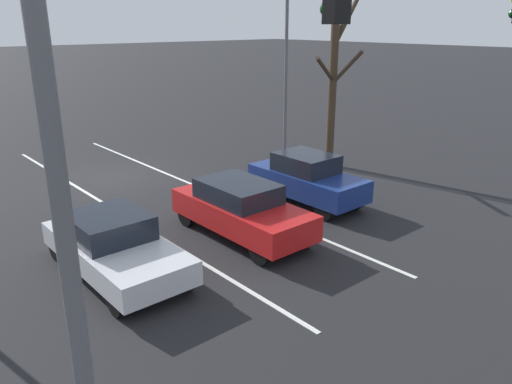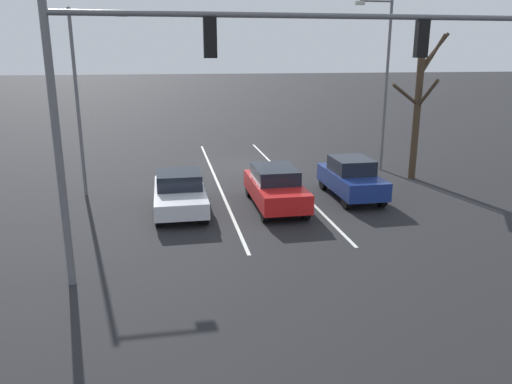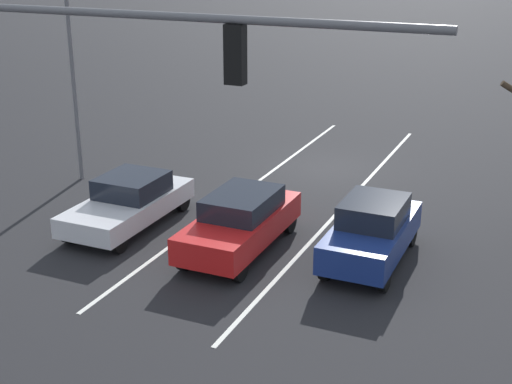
{
  "view_description": "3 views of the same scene",
  "coord_description": "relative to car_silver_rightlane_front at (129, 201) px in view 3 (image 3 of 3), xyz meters",
  "views": [
    {
      "loc": [
        8.08,
        17.9,
        5.78
      ],
      "look_at": [
        -1.03,
        7.31,
        1.01
      ],
      "focal_mm": 35.0,
      "sensor_mm": 36.0,
      "label": 1
    },
    {
      "loc": [
        4.03,
        26.09,
        5.88
      ],
      "look_at": [
        0.94,
        9.37,
        1.12
      ],
      "focal_mm": 35.0,
      "sensor_mm": 36.0,
      "label": 2
    },
    {
      "loc": [
        -7.68,
        23.62,
        8.01
      ],
      "look_at": [
        -0.7,
        7.98,
        1.82
      ],
      "focal_mm": 50.0,
      "sensor_mm": 36.0,
      "label": 3
    }
  ],
  "objects": [
    {
      "name": "car_silver_rightlane_front",
      "position": [
        0.0,
        0.0,
        0.0
      ],
      "size": [
        1.9,
        4.52,
        1.46
      ],
      "color": "silver",
      "rests_on": "ground_plane"
    },
    {
      "name": "lane_stripe_center_divider",
      "position": [
        -1.87,
        -4.25,
        -0.72
      ],
      "size": [
        0.12,
        18.39,
        0.01
      ],
      "primitive_type": "cube",
      "color": "silver",
      "rests_on": "ground_plane"
    },
    {
      "name": "lane_stripe_left_divider",
      "position": [
        -5.27,
        -4.25,
        -0.72
      ],
      "size": [
        0.12,
        18.39,
        0.01
      ],
      "primitive_type": "cube",
      "color": "silver",
      "rests_on": "ground_plane"
    },
    {
      "name": "ground_plane",
      "position": [
        -3.57,
        -7.44,
        -0.72
      ],
      "size": [
        240.0,
        240.0,
        0.0
      ],
      "primitive_type": "plane",
      "color": "black"
    },
    {
      "name": "car_red_midlane_front",
      "position": [
        -3.7,
        0.26,
        0.09
      ],
      "size": [
        1.78,
        4.5,
        1.58
      ],
      "color": "red",
      "rests_on": "ground_plane"
    },
    {
      "name": "street_lamp_right_shoulder",
      "position": [
        3.62,
        -2.85,
        3.72
      ],
      "size": [
        2.28,
        0.24,
        7.59
      ],
      "color": "slate",
      "rests_on": "ground_plane"
    },
    {
      "name": "car_navy_leftlane_front",
      "position": [
        -7.1,
        -0.45,
        0.13
      ],
      "size": [
        1.71,
        4.11,
        1.67
      ],
      "color": "navy",
      "rests_on": "ground_plane"
    }
  ]
}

